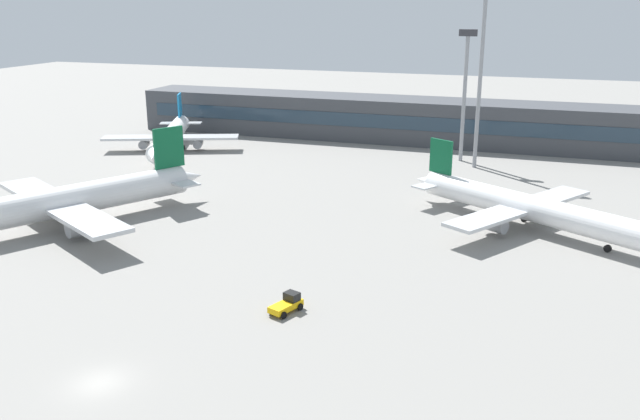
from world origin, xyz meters
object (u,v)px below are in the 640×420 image
at_px(airplane_far, 170,137).
at_px(floodlight_tower_east, 481,69).
at_px(airplane_mid, 529,208).
at_px(floodlight_tower_west, 465,86).
at_px(baggage_tug_yellow, 287,304).
at_px(airplane_near, 49,205).

relative_size(airplane_far, floodlight_tower_east, 1.20).
distance_m(airplane_mid, floodlight_tower_east, 37.56).
distance_m(airplane_far, floodlight_tower_east, 60.67).
bearing_deg(airplane_far, floodlight_tower_west, 11.10).
distance_m(baggage_tug_yellow, floodlight_tower_west, 72.20).
distance_m(airplane_near, airplane_mid, 62.37).
bearing_deg(airplane_near, baggage_tug_yellow, -18.22).
xyz_separation_m(airplane_mid, floodlight_tower_east, (-10.68, 32.96, 14.52)).
bearing_deg(airplane_far, airplane_near, -77.60).
bearing_deg(floodlight_tower_east, floodlight_tower_west, 124.20).
height_order(airplane_mid, airplane_far, airplane_mid).
distance_m(airplane_near, floodlight_tower_east, 73.40).
bearing_deg(baggage_tug_yellow, airplane_mid, 57.98).
bearing_deg(baggage_tug_yellow, airplane_near, 161.78).
bearing_deg(floodlight_tower_west, baggage_tug_yellow, -95.64).
height_order(airplane_near, airplane_mid, airplane_near).
height_order(airplane_mid, floodlight_tower_west, floodlight_tower_west).
relative_size(airplane_near, airplane_far, 1.14).
relative_size(airplane_near, floodlight_tower_east, 1.36).
distance_m(airplane_near, floodlight_tower_west, 74.29).
xyz_separation_m(airplane_near, floodlight_tower_east, (48.18, 53.58, 13.97)).
xyz_separation_m(baggage_tug_yellow, floodlight_tower_east, (10.06, 66.13, 16.66)).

